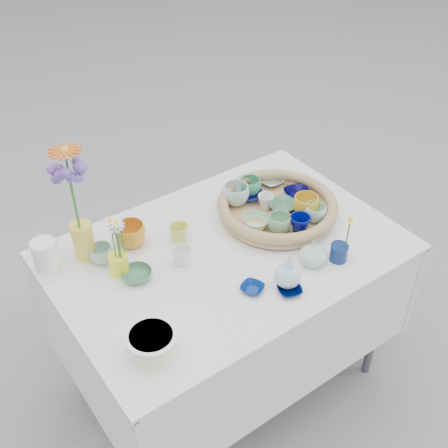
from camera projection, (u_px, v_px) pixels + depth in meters
ground at (227, 377)px, 2.54m from camera, size 80.00×80.00×0.00m
display_table at (227, 377)px, 2.54m from camera, size 1.26×0.86×0.77m
wicker_tray at (277, 208)px, 2.21m from camera, size 0.47×0.47×0.08m
tray_ceramic_0 at (250, 195)px, 2.29m from camera, size 0.14×0.14×0.03m
tray_ceramic_1 at (297, 193)px, 2.30m from camera, size 0.13×0.13×0.03m
tray_ceramic_2 at (306, 205)px, 2.19m from camera, size 0.11×0.11×0.08m
tray_ceramic_3 at (282, 206)px, 2.23m from camera, size 0.12×0.12×0.03m
tray_ceramic_4 at (279, 224)px, 2.10m from camera, size 0.09×0.09×0.07m
tray_ceramic_5 at (256, 222)px, 2.14m from camera, size 0.12×0.12×0.03m
tray_ceramic_6 at (236, 195)px, 2.24m from camera, size 0.11×0.11×0.08m
tray_ceramic_7 at (266, 201)px, 2.23m from camera, size 0.08×0.08×0.06m
tray_ceramic_8 at (271, 181)px, 2.37m from camera, size 0.11×0.11×0.02m
tray_ceramic_9 at (300, 224)px, 2.10m from camera, size 0.08×0.08×0.07m
tray_ceramic_10 at (254, 226)px, 2.13m from camera, size 0.11×0.11×0.03m
tray_ceramic_11 at (315, 213)px, 2.16m from camera, size 0.09×0.09×0.07m
tray_ceramic_12 at (250, 187)px, 2.30m from camera, size 0.12×0.12×0.07m
loose_ceramic_0 at (131, 235)px, 2.07m from camera, size 0.15×0.15×0.09m
loose_ceramic_1 at (179, 233)px, 2.09m from camera, size 0.08×0.08×0.07m
loose_ceramic_2 at (137, 275)px, 1.94m from camera, size 0.11×0.11×0.03m
loose_ceramic_3 at (182, 256)px, 1.99m from camera, size 0.09×0.09×0.07m
loose_ceramic_4 at (252, 288)px, 1.90m from camera, size 0.10×0.10×0.02m
loose_ceramic_5 at (101, 254)px, 2.00m from camera, size 0.11×0.11×0.07m
loose_ceramic_6 at (290, 290)px, 1.89m from camera, size 0.10×0.10×0.02m
fluted_bowl at (152, 344)px, 1.67m from camera, size 0.21×0.21×0.08m
bud_vase_paleblue at (288, 270)px, 1.88m from camera, size 0.10×0.10×0.14m
bud_vase_seafoam at (313, 253)px, 1.98m from camera, size 0.10×0.10×0.10m
bud_vase_cobalt at (339, 252)px, 2.01m from camera, size 0.08×0.08×0.06m
single_daisy at (348, 234)px, 1.95m from camera, size 0.09×0.09×0.13m
tall_vase_yellow at (83, 241)px, 1.99m from camera, size 0.08×0.08×0.15m
gerbera at (73, 191)px, 1.85m from camera, size 0.16×0.16×0.32m
hydrangea at (74, 201)px, 1.86m from camera, size 0.12×0.12×0.32m
white_pitcher at (46, 255)px, 1.95m from camera, size 0.14×0.12×0.12m
daisy_cup at (119, 264)px, 1.95m from camera, size 0.08×0.08×0.08m
daisy_posy at (119, 238)px, 1.88m from camera, size 0.10×0.10×0.16m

